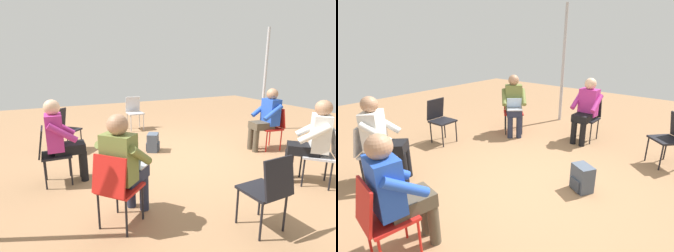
% 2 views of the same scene
% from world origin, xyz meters
% --- Properties ---
extents(ground_plane, '(14.00, 14.00, 0.00)m').
position_xyz_m(ground_plane, '(0.00, 0.00, 0.00)').
color(ground_plane, '#99704C').
extents(chair_northeast, '(0.58, 0.58, 0.85)m').
position_xyz_m(chair_northeast, '(1.85, 1.43, 0.50)').
color(chair_northeast, '#B7B7BC').
rests_on(chair_northeast, ground).
extents(chair_east, '(0.45, 0.42, 0.85)m').
position_xyz_m(chair_east, '(2.33, -0.10, 0.50)').
color(chair_east, black).
rests_on(chair_east, ground).
extents(chair_southwest, '(0.58, 0.59, 0.85)m').
position_xyz_m(chair_southwest, '(-1.28, -1.81, 0.50)').
color(chair_southwest, black).
rests_on(chair_southwest, ground).
extents(chair_southeast, '(0.58, 0.59, 0.85)m').
position_xyz_m(chair_southeast, '(1.63, -1.49, 0.50)').
color(chair_southeast, red).
rests_on(chair_southeast, ground).
extents(chair_north, '(0.45, 0.49, 0.85)m').
position_xyz_m(chair_north, '(0.33, 2.04, 0.50)').
color(chair_north, red).
rests_on(chair_north, ground).
extents(chair_west, '(0.44, 0.40, 0.85)m').
position_xyz_m(chair_west, '(-2.42, -0.01, 0.50)').
color(chair_west, '#B7B7BC').
rests_on(chair_west, ground).
extents(chair_south, '(0.40, 0.44, 0.85)m').
position_xyz_m(chair_south, '(0.18, -2.09, 0.50)').
color(chair_south, black).
rests_on(chair_south, ground).
extents(person_with_laptop, '(0.63, 0.64, 1.24)m').
position_xyz_m(person_with_laptop, '(1.52, -1.37, 0.69)').
color(person_with_laptop, '#23283D').
rests_on(person_with_laptop, ground).
extents(person_in_blue, '(0.54, 0.55, 1.24)m').
position_xyz_m(person_in_blue, '(0.30, 1.87, 0.69)').
color(person_in_blue, '#4C4233').
rests_on(person_in_blue, ground).
extents(person_in_white, '(0.63, 0.63, 1.24)m').
position_xyz_m(person_in_white, '(1.73, 1.31, 0.69)').
color(person_in_white, black).
rests_on(person_in_white, ground).
extents(person_in_magenta, '(0.49, 0.52, 1.24)m').
position_xyz_m(person_in_magenta, '(0.19, -1.92, 0.69)').
color(person_in_magenta, black).
rests_on(person_in_magenta, ground).
extents(backpack_near_laptop_user, '(0.34, 0.32, 0.36)m').
position_xyz_m(backpack_near_laptop_user, '(-0.54, -0.23, 0.16)').
color(backpack_near_laptop_user, '#475160').
rests_on(backpack_near_laptop_user, ground).
extents(tent_pole_near, '(0.07, 0.07, 2.57)m').
position_xyz_m(tent_pole_near, '(-1.00, 3.05, 1.29)').
color(tent_pole_near, '#B2B2B7').
rests_on(tent_pole_near, ground).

